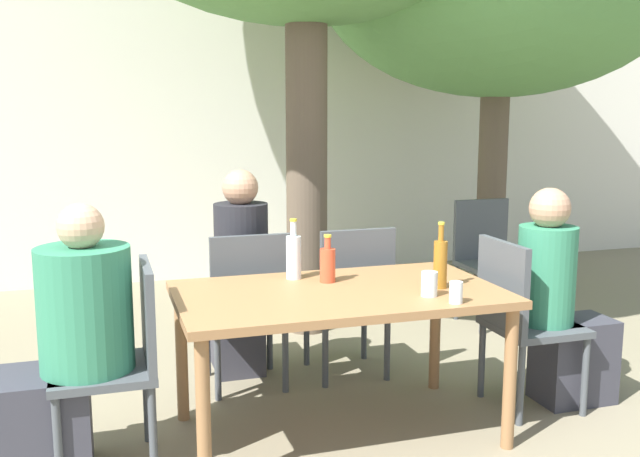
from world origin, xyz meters
TOP-DOWN VIEW (x-y plane):
  - ground_plane at (0.00, 0.00)m, footprint 30.00×30.00m
  - cafe_building_wall at (0.00, 3.53)m, footprint 10.00×0.08m
  - dining_table_front at (0.00, 0.00)m, footprint 1.54×0.89m
  - patio_chair_0 at (-1.00, 0.00)m, footprint 0.44×0.44m
  - patio_chair_1 at (1.00, 0.00)m, footprint 0.44×0.44m
  - patio_chair_2 at (-0.31, 0.68)m, footprint 0.44×0.44m
  - patio_chair_3 at (0.31, 0.68)m, footprint 0.44×0.44m
  - patio_chair_4 at (1.66, 1.45)m, footprint 0.44×0.44m
  - person_seated_0 at (-1.23, -0.00)m, footprint 0.60×0.40m
  - person_seated_1 at (1.24, -0.00)m, footprint 0.55×0.30m
  - person_seated_2 at (-0.31, 0.91)m, footprint 0.31×0.55m
  - soda_bottle_0 at (-0.00, 0.17)m, footprint 0.08×0.08m
  - amber_bottle_1 at (0.48, -0.10)m, footprint 0.07×0.07m
  - water_bottle_2 at (-0.14, 0.29)m, footprint 0.08×0.08m
  - drinking_glass_0 at (0.36, -0.22)m, footprint 0.08×0.08m
  - drinking_glass_1 at (0.42, -0.37)m, footprint 0.06×0.06m

SIDE VIEW (x-z plane):
  - ground_plane at x=0.00m, z-range 0.00..0.00m
  - patio_chair_0 at x=-1.00m, z-range 0.06..0.97m
  - patio_chair_1 at x=1.00m, z-range 0.06..0.97m
  - patio_chair_2 at x=-0.31m, z-range 0.06..0.97m
  - patio_chair_3 at x=0.31m, z-range 0.06..0.97m
  - patio_chair_4 at x=1.66m, z-range 0.06..0.97m
  - person_seated_1 at x=1.24m, z-range -0.07..1.11m
  - person_seated_0 at x=-1.23m, z-range -0.05..1.13m
  - person_seated_2 at x=-0.31m, z-range -0.07..1.17m
  - dining_table_front at x=0.00m, z-range 0.29..1.01m
  - drinking_glass_1 at x=0.42m, z-range 0.72..0.82m
  - drinking_glass_0 at x=0.36m, z-range 0.72..0.84m
  - soda_bottle_0 at x=0.00m, z-range 0.69..0.93m
  - water_bottle_2 at x=-0.14m, z-range 0.69..0.99m
  - amber_bottle_1 at x=0.48m, z-range 0.69..1.01m
  - cafe_building_wall at x=0.00m, z-range 0.00..2.80m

